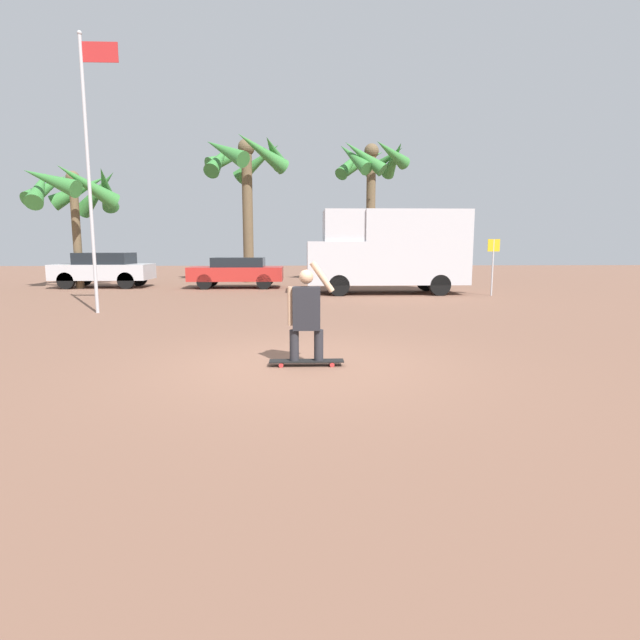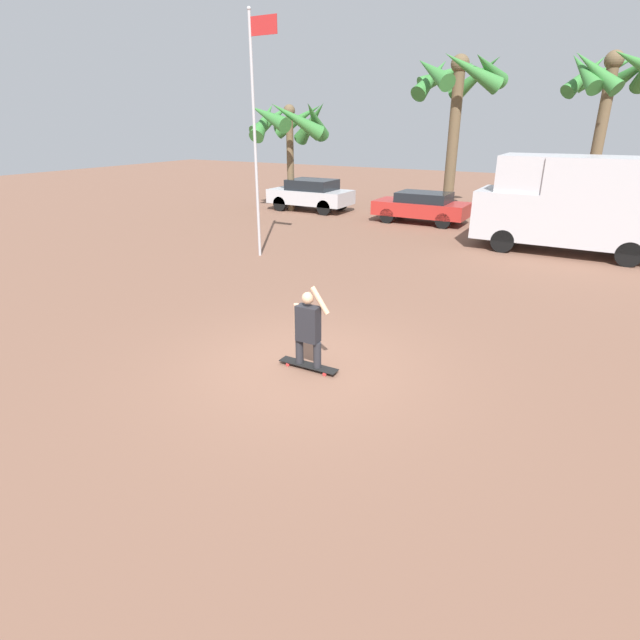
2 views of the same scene
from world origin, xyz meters
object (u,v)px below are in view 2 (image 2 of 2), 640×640
(skateboard, at_px, (308,365))
(parked_car_red, at_px, (422,206))
(palm_tree_far_left, at_px, (290,122))
(palm_tree_center_background, at_px, (457,83))
(person_skateboarder, at_px, (308,326))
(flagpole, at_px, (256,126))
(camper_van, at_px, (577,202))
(parked_car_silver, at_px, (311,194))
(palm_tree_near_van, at_px, (610,81))

(skateboard, xyz_separation_m, parked_car_red, (-2.85, 14.49, 0.65))
(skateboard, distance_m, palm_tree_far_left, 17.90)
(palm_tree_center_background, distance_m, palm_tree_far_left, 7.86)
(parked_car_red, xyz_separation_m, palm_tree_center_background, (0.09, 3.51, 5.08))
(parked_car_red, bearing_deg, palm_tree_far_left, 179.72)
(palm_tree_far_left, bearing_deg, person_skateboarder, -56.47)
(parked_car_red, xyz_separation_m, flagpole, (-2.69, -8.21, 3.30))
(parked_car_red, distance_m, palm_tree_far_left, 7.59)
(skateboard, xyz_separation_m, camper_van, (3.29, 11.72, 1.62))
(parked_car_silver, relative_size, palm_tree_center_background, 0.56)
(skateboard, height_order, palm_tree_center_background, palm_tree_center_background)
(palm_tree_far_left, bearing_deg, palm_tree_near_van, 13.84)
(camper_van, height_order, parked_car_silver, camper_van)
(skateboard, relative_size, palm_tree_center_background, 0.16)
(skateboard, bearing_deg, camper_van, 74.30)
(skateboard, xyz_separation_m, flagpole, (-5.54, 6.28, 3.95))
(camper_van, xyz_separation_m, flagpole, (-8.83, -5.44, 2.33))
(person_skateboarder, relative_size, palm_tree_near_van, 0.22)
(palm_tree_center_background, bearing_deg, palm_tree_near_van, -2.44)
(person_skateboarder, distance_m, palm_tree_center_background, 18.87)
(person_skateboarder, bearing_deg, parked_car_silver, 120.26)
(skateboard, relative_size, person_skateboarder, 0.75)
(camper_van, bearing_deg, parked_car_silver, 164.99)
(skateboard, xyz_separation_m, palm_tree_far_left, (-9.62, 14.53, 4.08))
(parked_car_silver, xyz_separation_m, flagpole, (3.18, -8.66, 3.20))
(palm_tree_near_van, bearing_deg, parked_car_red, -152.60)
(camper_van, relative_size, palm_tree_far_left, 1.14)
(palm_tree_near_van, bearing_deg, camper_van, -91.07)
(palm_tree_near_van, xyz_separation_m, palm_tree_center_background, (-6.17, 0.26, 0.17))
(parked_car_red, xyz_separation_m, palm_tree_near_van, (6.26, 3.24, 4.91))
(palm_tree_near_van, distance_m, flagpole, 14.62)
(palm_tree_center_background, xyz_separation_m, flagpole, (-2.77, -11.72, -1.78))
(palm_tree_far_left, height_order, flagpole, flagpole)
(palm_tree_near_van, height_order, flagpole, flagpole)
(camper_van, bearing_deg, flagpole, -148.38)
(palm_tree_center_background, xyz_separation_m, palm_tree_far_left, (-6.86, -3.47, -1.64))
(palm_tree_far_left, bearing_deg, camper_van, -12.27)
(person_skateboarder, height_order, palm_tree_center_background, palm_tree_center_background)
(flagpole, bearing_deg, camper_van, 31.62)
(skateboard, relative_size, palm_tree_near_van, 0.16)
(person_skateboarder, bearing_deg, palm_tree_near_van, 79.13)
(parked_car_silver, bearing_deg, palm_tree_far_left, -155.75)
(skateboard, height_order, palm_tree_near_van, palm_tree_near_van)
(person_skateboarder, xyz_separation_m, camper_van, (3.29, 11.72, 0.85))
(flagpole, bearing_deg, parked_car_red, 71.90)
(person_skateboarder, relative_size, parked_car_red, 0.37)
(palm_tree_center_background, height_order, flagpole, palm_tree_center_background)
(palm_tree_center_background, bearing_deg, palm_tree_far_left, -153.15)
(palm_tree_center_background, height_order, palm_tree_far_left, palm_tree_center_background)
(palm_tree_near_van, bearing_deg, palm_tree_far_left, -166.16)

